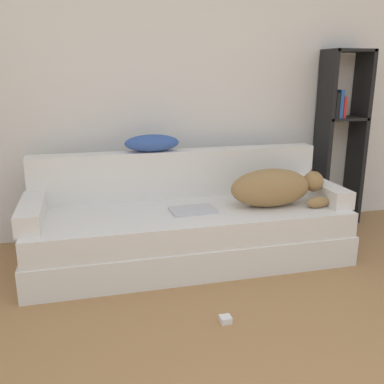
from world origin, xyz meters
The scene contains 10 objects.
wall_back centered at (0.00, 2.86, 1.35)m, with size 7.99×0.06×2.70m.
couch centered at (-0.05, 2.16, 0.19)m, with size 2.27×0.82×0.39m.
couch_backrest centered at (-0.05, 2.50, 0.57)m, with size 2.23×0.15×0.37m.
couch_arm_left centered at (-1.11, 2.16, 0.46)m, with size 0.15×0.63×0.13m.
couch_arm_right centered at (1.01, 2.16, 0.46)m, with size 0.15×0.63×0.13m.
dog centered at (0.57, 2.08, 0.53)m, with size 0.72×0.30×0.28m.
laptop centered at (-0.03, 2.10, 0.40)m, with size 0.32×0.22×0.02m.
throw_pillow centered at (-0.25, 2.50, 0.82)m, with size 0.41×0.21×0.13m.
bookshelf centered at (1.46, 2.67, 0.85)m, with size 0.39×0.26×1.52m.
power_adapter centered at (-0.05, 1.30, 0.02)m, with size 0.06×0.06×0.03m.
Camera 1 is at (-0.74, -0.67, 1.33)m, focal length 40.00 mm.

